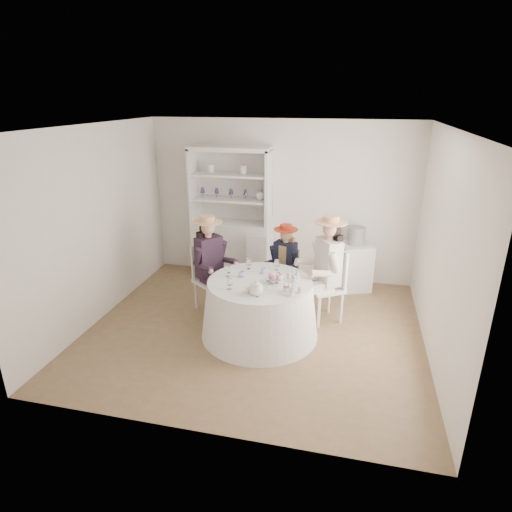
# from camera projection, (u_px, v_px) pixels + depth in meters

# --- Properties ---
(ground) EXTENTS (4.50, 4.50, 0.00)m
(ground) POSITION_uv_depth(u_px,v_px,m) (254.00, 329.00, 5.93)
(ground) COLOR brown
(ground) RESTS_ON ground
(ceiling) EXTENTS (4.50, 4.50, 0.00)m
(ceiling) POSITION_uv_depth(u_px,v_px,m) (254.00, 127.00, 4.98)
(ceiling) COLOR white
(ceiling) RESTS_ON wall_back
(wall_back) EXTENTS (4.50, 0.00, 4.50)m
(wall_back) POSITION_uv_depth(u_px,v_px,m) (281.00, 201.00, 7.28)
(wall_back) COLOR silver
(wall_back) RESTS_ON ground
(wall_front) EXTENTS (4.50, 0.00, 4.50)m
(wall_front) POSITION_uv_depth(u_px,v_px,m) (200.00, 308.00, 3.63)
(wall_front) COLOR silver
(wall_front) RESTS_ON ground
(wall_left) EXTENTS (0.00, 4.50, 4.50)m
(wall_left) POSITION_uv_depth(u_px,v_px,m) (97.00, 225.00, 5.93)
(wall_left) COLOR silver
(wall_left) RESTS_ON ground
(wall_right) EXTENTS (0.00, 4.50, 4.50)m
(wall_right) POSITION_uv_depth(u_px,v_px,m) (442.00, 250.00, 4.98)
(wall_right) COLOR silver
(wall_right) RESTS_ON ground
(tea_table) EXTENTS (1.56, 1.56, 0.78)m
(tea_table) POSITION_uv_depth(u_px,v_px,m) (260.00, 308.00, 5.68)
(tea_table) COLOR white
(tea_table) RESTS_ON ground
(hutch) EXTENTS (1.45, 0.78, 2.27)m
(hutch) POSITION_uv_depth(u_px,v_px,m) (232.00, 232.00, 7.43)
(hutch) COLOR silver
(hutch) RESTS_ON ground
(side_table) EXTENTS (0.65, 0.65, 0.78)m
(side_table) POSITION_uv_depth(u_px,v_px,m) (354.00, 266.00, 7.08)
(side_table) COLOR silver
(side_table) RESTS_ON ground
(hatbox) EXTENTS (0.37, 0.37, 0.28)m
(hatbox) POSITION_uv_depth(u_px,v_px,m) (356.00, 236.00, 6.89)
(hatbox) COLOR black
(hatbox) RESTS_ON side_table
(guest_left) EXTENTS (0.63, 0.60, 1.46)m
(guest_left) POSITION_uv_depth(u_px,v_px,m) (210.00, 259.00, 6.19)
(guest_left) COLOR silver
(guest_left) RESTS_ON ground
(guest_mid) EXTENTS (0.48, 0.52, 1.27)m
(guest_mid) POSITION_uv_depth(u_px,v_px,m) (285.00, 260.00, 6.44)
(guest_mid) COLOR silver
(guest_mid) RESTS_ON ground
(guest_right) EXTENTS (0.66, 0.62, 1.55)m
(guest_right) POSITION_uv_depth(u_px,v_px,m) (327.00, 263.00, 5.88)
(guest_right) COLOR silver
(guest_right) RESTS_ON ground
(spare_chair) EXTENTS (0.37, 0.37, 0.90)m
(spare_chair) POSITION_uv_depth(u_px,v_px,m) (258.00, 258.00, 7.20)
(spare_chair) COLOR silver
(spare_chair) RESTS_ON ground
(teacup_a) EXTENTS (0.10, 0.10, 0.07)m
(teacup_a) POSITION_uv_depth(u_px,v_px,m) (242.00, 275.00, 5.66)
(teacup_a) COLOR white
(teacup_a) RESTS_ON tea_table
(teacup_b) EXTENTS (0.09, 0.09, 0.07)m
(teacup_b) POSITION_uv_depth(u_px,v_px,m) (263.00, 271.00, 5.77)
(teacup_b) COLOR white
(teacup_b) RESTS_ON tea_table
(teacup_c) EXTENTS (0.10, 0.10, 0.06)m
(teacup_c) POSITION_uv_depth(u_px,v_px,m) (278.00, 276.00, 5.62)
(teacup_c) COLOR white
(teacup_c) RESTS_ON tea_table
(flower_bowl) EXTENTS (0.28, 0.28, 0.05)m
(flower_bowl) POSITION_uv_depth(u_px,v_px,m) (276.00, 280.00, 5.50)
(flower_bowl) COLOR white
(flower_bowl) RESTS_ON tea_table
(flower_arrangement) EXTENTS (0.18, 0.18, 0.07)m
(flower_arrangement) POSITION_uv_depth(u_px,v_px,m) (276.00, 277.00, 5.46)
(flower_arrangement) COLOR pink
(flower_arrangement) RESTS_ON tea_table
(table_teapot) EXTENTS (0.25, 0.18, 0.19)m
(table_teapot) POSITION_uv_depth(u_px,v_px,m) (257.00, 289.00, 5.13)
(table_teapot) COLOR white
(table_teapot) RESTS_ON tea_table
(sandwich_plate) EXTENTS (0.24, 0.24, 0.05)m
(sandwich_plate) POSITION_uv_depth(u_px,v_px,m) (250.00, 292.00, 5.20)
(sandwich_plate) COLOR white
(sandwich_plate) RESTS_ON tea_table
(cupcake_stand) EXTENTS (0.27, 0.27, 0.25)m
(cupcake_stand) POSITION_uv_depth(u_px,v_px,m) (293.00, 286.00, 5.18)
(cupcake_stand) COLOR white
(cupcake_stand) RESTS_ON tea_table
(stemware_set) EXTENTS (0.95, 0.95, 0.15)m
(stemware_set) POSITION_uv_depth(u_px,v_px,m) (260.00, 276.00, 5.51)
(stemware_set) COLOR white
(stemware_set) RESTS_ON tea_table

